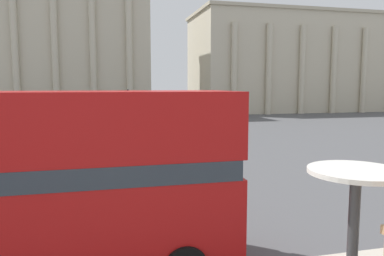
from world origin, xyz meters
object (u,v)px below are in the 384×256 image
(cafe_dining_table, at_px, (355,199))
(pedestrian_blue, at_px, (171,169))
(car_white, at_px, (171,138))
(pedestrian_olive, at_px, (136,122))
(plaza_building_left, at_px, (42,39))
(traffic_light_near, at_px, (56,151))
(traffic_light_far, at_px, (129,112))
(plaza_building_right, at_px, (293,64))

(cafe_dining_table, xyz_separation_m, pedestrian_blue, (1.22, 12.79, -2.66))
(car_white, xyz_separation_m, pedestrian_olive, (-1.61, 9.11, 0.31))
(cafe_dining_table, bearing_deg, car_white, 82.13)
(plaza_building_left, bearing_deg, car_white, -69.60)
(traffic_light_near, bearing_deg, traffic_light_far, 75.95)
(cafe_dining_table, bearing_deg, plaza_building_right, 61.39)
(traffic_light_near, xyz_separation_m, traffic_light_far, (3.16, 12.62, 0.22))
(plaza_building_right, xyz_separation_m, pedestrian_blue, (-31.23, -46.70, -7.36))
(traffic_light_near, distance_m, pedestrian_olive, 23.96)
(traffic_light_far, relative_size, car_white, 1.00)
(traffic_light_far, xyz_separation_m, pedestrian_blue, (0.91, -9.53, -1.68))
(plaza_building_left, height_order, traffic_light_far, plaza_building_left)
(traffic_light_near, bearing_deg, pedestrian_olive, 79.00)
(plaza_building_right, height_order, traffic_light_near, plaza_building_right)
(cafe_dining_table, xyz_separation_m, traffic_light_near, (-2.85, 9.70, -1.21))
(cafe_dining_table, xyz_separation_m, pedestrian_olive, (1.71, 33.17, -2.70))
(traffic_light_far, bearing_deg, plaza_building_right, 49.15)
(traffic_light_near, height_order, pedestrian_olive, traffic_light_near)
(plaza_building_left, relative_size, pedestrian_olive, 18.16)
(cafe_dining_table, distance_m, traffic_light_far, 22.35)
(plaza_building_right, xyz_separation_m, pedestrian_olive, (-30.73, -26.31, -7.39))
(traffic_light_near, bearing_deg, car_white, 66.74)
(car_white, distance_m, pedestrian_olive, 9.26)
(car_white, height_order, pedestrian_blue, pedestrian_blue)
(cafe_dining_table, height_order, pedestrian_blue, cafe_dining_table)
(cafe_dining_table, height_order, traffic_light_near, cafe_dining_table)
(traffic_light_far, bearing_deg, traffic_light_near, -104.05)
(car_white, bearing_deg, plaza_building_left, -100.20)
(cafe_dining_table, distance_m, car_white, 24.47)
(plaza_building_left, relative_size, traffic_light_far, 7.58)
(plaza_building_left, height_order, plaza_building_right, plaza_building_left)
(traffic_light_near, bearing_deg, plaza_building_right, 54.67)
(traffic_light_near, xyz_separation_m, car_white, (6.17, 14.36, -1.80))
(plaza_building_right, xyz_separation_m, traffic_light_far, (-32.13, -37.16, -5.68))
(plaza_building_right, distance_m, pedestrian_olive, 41.13)
(car_white, bearing_deg, plaza_building_right, -160.02)
(plaza_building_left, bearing_deg, cafe_dining_table, -80.67)
(plaza_building_left, bearing_deg, pedestrian_olive, -66.23)
(traffic_light_far, distance_m, pedestrian_olive, 11.07)
(pedestrian_olive, bearing_deg, traffic_light_far, -50.11)
(cafe_dining_table, bearing_deg, traffic_light_near, 106.38)
(cafe_dining_table, relative_size, traffic_light_far, 0.17)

